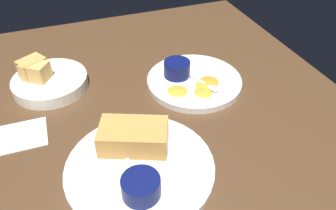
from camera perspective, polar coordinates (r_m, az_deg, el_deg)
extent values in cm
cube|color=#4C331E|center=(73.72, -8.19, -4.37)|extent=(110.00, 110.00, 3.00)
cylinder|color=silver|center=(62.91, -4.83, -10.75)|extent=(27.73, 27.73, 1.60)
cube|color=#C68C42|center=(64.13, -5.94, -5.41)|extent=(14.93, 12.04, 4.80)
cube|color=#DB938E|center=(64.13, -5.94, -5.41)|extent=(14.93, 11.57, 0.80)
cylinder|color=#0C144C|center=(56.96, -4.67, -13.83)|extent=(6.68, 6.68, 3.64)
cylinder|color=black|center=(55.83, -4.75, -12.95)|extent=(5.48, 5.48, 0.60)
cube|color=silver|center=(64.19, -7.37, -8.28)|extent=(1.00, 5.53, 0.40)
ellipsoid|color=silver|center=(60.53, -5.87, -11.75)|extent=(2.32, 3.28, 0.80)
cylinder|color=silver|center=(83.81, 4.52, 4.08)|extent=(23.67, 23.67, 1.60)
cylinder|color=#0C144C|center=(83.32, 1.55, 6.26)|extent=(6.58, 6.58, 3.94)
cylinder|color=olive|center=(82.48, 1.56, 7.17)|extent=(5.40, 5.40, 0.60)
cube|color=silver|center=(82.78, 4.96, 4.43)|extent=(2.85, 5.39, 0.40)
ellipsoid|color=silver|center=(79.84, 7.83, 2.85)|extent=(3.26, 3.80, 0.80)
cone|color=gold|center=(78.74, 6.12, 2.34)|extent=(4.88, 4.88, 0.60)
cone|color=gold|center=(85.06, 2.18, 5.66)|extent=(6.01, 6.01, 0.60)
cone|color=gold|center=(80.92, 6.71, 3.43)|extent=(7.65, 7.65, 0.60)
cone|color=gold|center=(78.73, 1.68, 2.57)|extent=(6.08, 6.08, 0.60)
cone|color=orange|center=(82.45, 7.03, 4.15)|extent=(6.49, 6.49, 0.60)
cylinder|color=silver|center=(86.90, -19.55, 3.66)|extent=(18.11, 18.11, 3.00)
cube|color=tan|center=(85.60, -21.82, 5.42)|extent=(7.44, 7.07, 4.23)
cube|color=tan|center=(87.25, -22.25, 6.01)|extent=(7.41, 6.85, 4.37)
cube|color=white|center=(75.97, -24.18, -4.86)|extent=(11.14, 9.17, 0.40)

